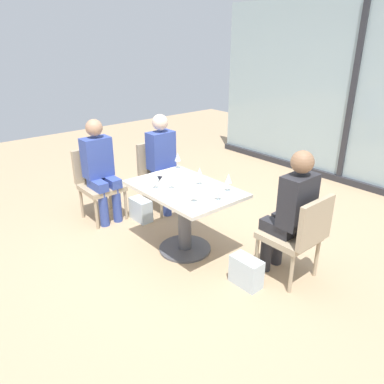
{
  "coord_description": "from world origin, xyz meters",
  "views": [
    {
      "loc": [
        2.72,
        -2.21,
        2.15
      ],
      "look_at": [
        0.0,
        0.1,
        0.65
      ],
      "focal_mm": 34.84,
      "sensor_mm": 36.0,
      "label": 1
    }
  ],
  "objects_px": {
    "wine_glass_2": "(194,189)",
    "person_side_end": "(100,166)",
    "chair_side_end": "(98,180)",
    "wine_glass_5": "(219,187)",
    "coffee_cup": "(172,177)",
    "wine_glass_4": "(178,157)",
    "chair_far_left": "(159,172)",
    "handbag_0": "(141,210)",
    "wine_glass_1": "(229,179)",
    "handbag_1": "(246,272)",
    "person_far_right": "(291,209)",
    "wine_glass_6": "(200,173)",
    "wine_glass_3": "(172,176)",
    "cell_phone_on_table": "(158,179)",
    "chair_far_right": "(299,233)",
    "wine_glass_0": "(155,176)",
    "person_far_left": "(164,159)",
    "dining_table_main": "(185,206)"
  },
  "relations": [
    {
      "from": "wine_glass_2",
      "to": "person_side_end",
      "type": "bearing_deg",
      "value": -174.86
    },
    {
      "from": "chair_side_end",
      "to": "wine_glass_5",
      "type": "distance_m",
      "value": 1.86
    },
    {
      "from": "wine_glass_2",
      "to": "coffee_cup",
      "type": "height_order",
      "value": "wine_glass_2"
    },
    {
      "from": "chair_side_end",
      "to": "wine_glass_4",
      "type": "distance_m",
      "value": 1.1
    },
    {
      "from": "chair_far_left",
      "to": "handbag_0",
      "type": "distance_m",
      "value": 0.58
    },
    {
      "from": "wine_glass_1",
      "to": "handbag_1",
      "type": "distance_m",
      "value": 0.9
    },
    {
      "from": "chair_side_end",
      "to": "wine_glass_1",
      "type": "xyz_separation_m",
      "value": [
        1.7,
        0.56,
        0.37
      ]
    },
    {
      "from": "person_far_right",
      "to": "person_side_end",
      "type": "distance_m",
      "value": 2.33
    },
    {
      "from": "person_far_right",
      "to": "wine_glass_6",
      "type": "height_order",
      "value": "person_far_right"
    },
    {
      "from": "wine_glass_3",
      "to": "coffee_cup",
      "type": "height_order",
      "value": "wine_glass_3"
    },
    {
      "from": "chair_side_end",
      "to": "cell_phone_on_table",
      "type": "relative_size",
      "value": 6.04
    },
    {
      "from": "chair_far_right",
      "to": "wine_glass_0",
      "type": "height_order",
      "value": "wine_glass_0"
    },
    {
      "from": "chair_far_right",
      "to": "handbag_1",
      "type": "height_order",
      "value": "chair_far_right"
    },
    {
      "from": "chair_far_left",
      "to": "wine_glass_0",
      "type": "bearing_deg",
      "value": -37.2
    },
    {
      "from": "person_far_right",
      "to": "wine_glass_2",
      "type": "height_order",
      "value": "person_far_right"
    },
    {
      "from": "person_far_right",
      "to": "wine_glass_3",
      "type": "bearing_deg",
      "value": -150.53
    },
    {
      "from": "person_far_left",
      "to": "handbag_1",
      "type": "bearing_deg",
      "value": -12.93
    },
    {
      "from": "dining_table_main",
      "to": "handbag_0",
      "type": "height_order",
      "value": "dining_table_main"
    },
    {
      "from": "chair_side_end",
      "to": "wine_glass_4",
      "type": "relative_size",
      "value": 4.7
    },
    {
      "from": "person_far_right",
      "to": "handbag_1",
      "type": "xyz_separation_m",
      "value": [
        -0.12,
        -0.42,
        -0.56
      ]
    },
    {
      "from": "person_side_end",
      "to": "coffee_cup",
      "type": "relative_size",
      "value": 14.0
    },
    {
      "from": "wine_glass_4",
      "to": "cell_phone_on_table",
      "type": "distance_m",
      "value": 0.43
    },
    {
      "from": "wine_glass_6",
      "to": "cell_phone_on_table",
      "type": "height_order",
      "value": "wine_glass_6"
    },
    {
      "from": "chair_far_left",
      "to": "person_side_end",
      "type": "relative_size",
      "value": 0.69
    },
    {
      "from": "wine_glass_4",
      "to": "handbag_0",
      "type": "xyz_separation_m",
      "value": [
        -0.4,
        -0.29,
        -0.72
      ]
    },
    {
      "from": "coffee_cup",
      "to": "cell_phone_on_table",
      "type": "xyz_separation_m",
      "value": [
        -0.14,
        -0.09,
        -0.04
      ]
    },
    {
      "from": "person_side_end",
      "to": "wine_glass_5",
      "type": "relative_size",
      "value": 6.81
    },
    {
      "from": "chair_side_end",
      "to": "wine_glass_3",
      "type": "xyz_separation_m",
      "value": [
        1.29,
        0.18,
        0.37
      ]
    },
    {
      "from": "chair_far_right",
      "to": "wine_glass_4",
      "type": "xyz_separation_m",
      "value": [
        -1.59,
        -0.14,
        0.37
      ]
    },
    {
      "from": "wine_glass_0",
      "to": "wine_glass_2",
      "type": "distance_m",
      "value": 0.51
    },
    {
      "from": "chair_side_end",
      "to": "wine_glass_0",
      "type": "relative_size",
      "value": 4.7
    },
    {
      "from": "person_far_right",
      "to": "wine_glass_4",
      "type": "distance_m",
      "value": 1.49
    },
    {
      "from": "handbag_1",
      "to": "dining_table_main",
      "type": "bearing_deg",
      "value": -178.0
    },
    {
      "from": "person_far_left",
      "to": "coffee_cup",
      "type": "height_order",
      "value": "person_far_left"
    },
    {
      "from": "dining_table_main",
      "to": "coffee_cup",
      "type": "distance_m",
      "value": 0.34
    },
    {
      "from": "handbag_1",
      "to": "chair_far_right",
      "type": "bearing_deg",
      "value": 60.17
    },
    {
      "from": "wine_glass_3",
      "to": "chair_far_left",
      "type": "bearing_deg",
      "value": 150.67
    },
    {
      "from": "person_far_left",
      "to": "person_side_end",
      "type": "height_order",
      "value": "same"
    },
    {
      "from": "chair_far_right",
      "to": "person_far_left",
      "type": "distance_m",
      "value": 2.06
    },
    {
      "from": "chair_side_end",
      "to": "wine_glass_4",
      "type": "bearing_deg",
      "value": 36.54
    },
    {
      "from": "wine_glass_4",
      "to": "chair_far_left",
      "type": "bearing_deg",
      "value": 166.26
    },
    {
      "from": "person_far_left",
      "to": "person_side_end",
      "type": "distance_m",
      "value": 0.8
    },
    {
      "from": "person_far_left",
      "to": "person_side_end",
      "type": "xyz_separation_m",
      "value": [
        -0.26,
        -0.76,
        0.0
      ]
    },
    {
      "from": "dining_table_main",
      "to": "cell_phone_on_table",
      "type": "relative_size",
      "value": 7.98
    },
    {
      "from": "wine_glass_2",
      "to": "wine_glass_4",
      "type": "relative_size",
      "value": 1.0
    },
    {
      "from": "chair_side_end",
      "to": "coffee_cup",
      "type": "relative_size",
      "value": 9.67
    },
    {
      "from": "handbag_0",
      "to": "wine_glass_0",
      "type": "bearing_deg",
      "value": -20.94
    },
    {
      "from": "person_far_left",
      "to": "coffee_cup",
      "type": "relative_size",
      "value": 14.0
    },
    {
      "from": "chair_side_end",
      "to": "wine_glass_2",
      "type": "bearing_deg",
      "value": 4.81
    },
    {
      "from": "chair_far_left",
      "to": "person_side_end",
      "type": "bearing_deg",
      "value": -101.35
    }
  ]
}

